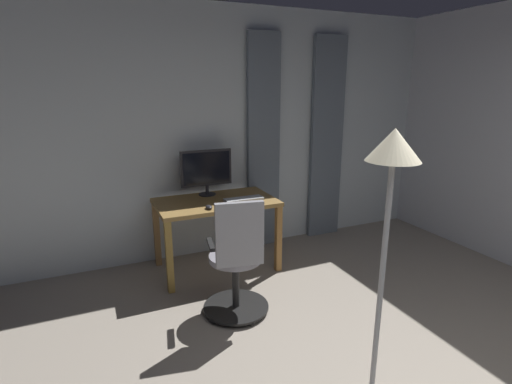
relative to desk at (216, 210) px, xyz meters
name	(u,v)px	position (x,y,z in m)	size (l,w,h in m)	color
back_room_partition	(236,133)	(-0.42, -0.51, 0.71)	(5.05, 0.10, 2.70)	silver
curtain_left_panel	(326,140)	(-1.57, -0.40, 0.58)	(0.43, 0.06, 2.44)	slate
curtain_right_panel	(263,145)	(-0.72, -0.40, 0.58)	(0.39, 0.06, 2.44)	slate
desk	(216,210)	(0.00, 0.00, 0.00)	(1.20, 0.71, 0.74)	olive
office_chair	(237,264)	(0.13, 0.93, -0.17)	(0.56, 0.56, 1.03)	black
computer_monitor	(206,170)	(0.02, -0.24, 0.38)	(0.55, 0.18, 0.48)	#232328
computer_keyboard	(244,199)	(-0.26, 0.11, 0.12)	(0.40, 0.14, 0.02)	#B7BCC1
computer_mouse	(209,207)	(0.15, 0.25, 0.12)	(0.06, 0.10, 0.04)	#232328
floor_lamp	(389,201)	(-0.19, 2.23, 0.68)	(0.28, 0.28, 1.68)	black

